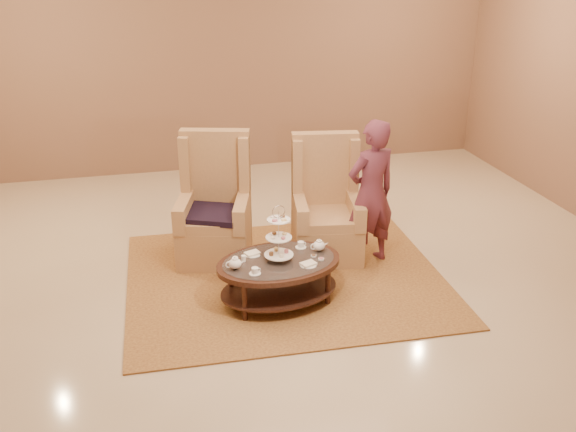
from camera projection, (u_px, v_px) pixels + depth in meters
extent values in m
plane|color=beige|center=(284.00, 295.00, 6.20)|extent=(8.00, 8.00, 0.00)
cube|color=beige|center=(284.00, 295.00, 6.20)|extent=(8.00, 8.00, 0.02)
cube|color=#8F664E|center=(219.00, 50.00, 9.09)|extent=(8.00, 0.04, 3.50)
cube|color=#B0823E|center=(285.00, 278.00, 6.51)|extent=(3.22, 2.71, 0.02)
cylinder|color=black|center=(245.00, 303.00, 5.70)|extent=(0.05, 0.05, 0.39)
cylinder|color=black|center=(328.00, 286.00, 5.97)|extent=(0.05, 0.05, 0.39)
cylinder|color=black|center=(231.00, 281.00, 6.06)|extent=(0.05, 0.05, 0.39)
cylinder|color=black|center=(310.00, 267.00, 6.33)|extent=(0.05, 0.05, 0.39)
cylinder|color=silver|center=(279.00, 236.00, 5.82)|extent=(0.01, 0.01, 0.48)
torus|color=silver|center=(279.00, 212.00, 5.73)|extent=(0.12, 0.02, 0.12)
cylinder|color=white|center=(279.00, 254.00, 5.89)|extent=(0.30, 0.30, 0.01)
cylinder|color=white|center=(279.00, 237.00, 5.83)|extent=(0.27, 0.27, 0.01)
cylinder|color=white|center=(279.00, 220.00, 5.76)|extent=(0.24, 0.24, 0.01)
cylinder|color=#B35B63|center=(286.00, 251.00, 5.91)|extent=(0.04, 0.04, 0.03)
cylinder|color=#DBB26D|center=(276.00, 249.00, 5.95)|extent=(0.04, 0.04, 0.03)
cylinder|color=brown|center=(271.00, 254.00, 5.86)|extent=(0.04, 0.04, 0.03)
cylinder|color=white|center=(282.00, 256.00, 5.82)|extent=(0.04, 0.04, 0.03)
ellipsoid|color=#DBB26D|center=(284.00, 234.00, 5.86)|extent=(0.05, 0.05, 0.03)
ellipsoid|color=brown|center=(274.00, 233.00, 5.87)|extent=(0.05, 0.05, 0.03)
ellipsoid|color=white|center=(273.00, 237.00, 5.78)|extent=(0.05, 0.05, 0.03)
ellipsoid|color=#B35B63|center=(283.00, 238.00, 5.77)|extent=(0.05, 0.05, 0.03)
cube|color=brown|center=(282.00, 216.00, 5.80)|extent=(0.05, 0.03, 0.02)
cube|color=white|center=(273.00, 217.00, 5.78)|extent=(0.05, 0.03, 0.02)
cube|color=#B35B63|center=(275.00, 221.00, 5.71)|extent=(0.05, 0.03, 0.02)
cube|color=#DBB26D|center=(284.00, 220.00, 5.72)|extent=(0.05, 0.03, 0.02)
ellipsoid|color=white|center=(235.00, 264.00, 5.74)|extent=(0.13, 0.13, 0.09)
cylinder|color=white|center=(235.00, 259.00, 5.72)|extent=(0.06, 0.06, 0.01)
sphere|color=white|center=(235.00, 257.00, 5.71)|extent=(0.02, 0.02, 0.02)
cone|color=white|center=(243.00, 262.00, 5.76)|extent=(0.07, 0.03, 0.05)
torus|color=white|center=(229.00, 265.00, 5.72)|extent=(0.07, 0.02, 0.07)
ellipsoid|color=white|center=(319.00, 246.00, 6.08)|extent=(0.13, 0.13, 0.09)
cylinder|color=white|center=(319.00, 241.00, 6.06)|extent=(0.06, 0.06, 0.01)
sphere|color=white|center=(319.00, 240.00, 6.06)|extent=(0.02, 0.02, 0.02)
cone|color=white|center=(326.00, 244.00, 6.10)|extent=(0.07, 0.03, 0.05)
torus|color=white|center=(313.00, 247.00, 6.06)|extent=(0.07, 0.02, 0.07)
cylinder|color=white|center=(255.00, 273.00, 5.67)|extent=(0.12, 0.12, 0.01)
cylinder|color=white|center=(255.00, 270.00, 5.66)|extent=(0.07, 0.07, 0.05)
torus|color=white|center=(259.00, 270.00, 5.67)|extent=(0.04, 0.01, 0.03)
cylinder|color=white|center=(301.00, 247.00, 6.16)|extent=(0.12, 0.12, 0.01)
cylinder|color=white|center=(301.00, 244.00, 6.15)|extent=(0.07, 0.07, 0.05)
torus|color=white|center=(304.00, 244.00, 6.16)|extent=(0.04, 0.01, 0.03)
cylinder|color=white|center=(252.00, 254.00, 6.02)|extent=(0.17, 0.17, 0.01)
cube|color=white|center=(252.00, 253.00, 6.01)|extent=(0.16, 0.14, 0.02)
cylinder|color=white|center=(308.00, 265.00, 5.82)|extent=(0.17, 0.17, 0.01)
cube|color=white|center=(308.00, 264.00, 5.81)|extent=(0.16, 0.14, 0.02)
cylinder|color=white|center=(244.00, 258.00, 5.89)|extent=(0.05, 0.05, 0.06)
cylinder|color=white|center=(321.00, 259.00, 5.92)|extent=(0.06, 0.06, 0.01)
cylinder|color=#B35B63|center=(321.00, 258.00, 5.92)|extent=(0.04, 0.04, 0.01)
cylinder|color=white|center=(314.00, 256.00, 5.98)|extent=(0.06, 0.06, 0.01)
cylinder|color=brown|center=(314.00, 255.00, 5.98)|extent=(0.04, 0.04, 0.01)
cylinder|color=white|center=(235.00, 258.00, 5.94)|extent=(0.06, 0.06, 0.01)
cylinder|color=white|center=(235.00, 257.00, 5.94)|extent=(0.04, 0.04, 0.01)
cube|color=tan|center=(215.00, 241.00, 6.83)|extent=(0.89, 0.89, 0.44)
cube|color=tan|center=(213.00, 219.00, 6.68)|extent=(0.76, 0.76, 0.10)
cube|color=tan|center=(217.00, 190.00, 6.93)|extent=(0.74, 0.33, 1.35)
cube|color=tan|center=(186.00, 164.00, 6.78)|extent=(0.16, 0.25, 0.62)
cube|color=tan|center=(245.00, 165.00, 6.76)|extent=(0.16, 0.25, 0.62)
cube|color=tan|center=(184.00, 212.00, 6.65)|extent=(0.29, 0.66, 0.27)
cube|color=tan|center=(242.00, 212.00, 6.63)|extent=(0.29, 0.66, 0.27)
cube|color=black|center=(213.00, 214.00, 6.62)|extent=(0.73, 0.70, 0.06)
cube|color=tan|center=(327.00, 239.00, 6.89)|extent=(0.80, 0.80, 0.42)
cube|color=tan|center=(328.00, 218.00, 6.74)|extent=(0.68, 0.68, 0.10)
cube|color=tan|center=(324.00, 191.00, 6.98)|extent=(0.72, 0.25, 1.31)
cube|color=tan|center=(297.00, 166.00, 6.81)|extent=(0.13, 0.23, 0.60)
cube|color=tan|center=(353.00, 165.00, 6.85)|extent=(0.13, 0.23, 0.60)
cube|color=tan|center=(300.00, 212.00, 6.69)|extent=(0.22, 0.64, 0.26)
cube|color=tan|center=(356.00, 210.00, 6.73)|extent=(0.22, 0.64, 0.26)
imported|color=#602938|center=(371.00, 193.00, 6.56)|extent=(0.65, 0.51, 1.56)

